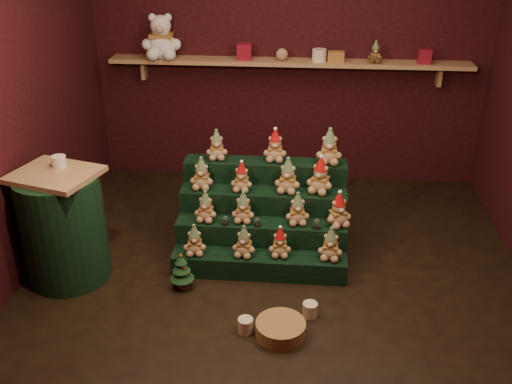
# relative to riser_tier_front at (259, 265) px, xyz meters

# --- Properties ---
(ground) EXTENTS (4.00, 4.00, 0.00)m
(ground) POSITION_rel_riser_tier_front_xyz_m (0.14, -0.04, -0.09)
(ground) COLOR black
(ground) RESTS_ON ground
(back_wall) EXTENTS (4.00, 0.10, 2.80)m
(back_wall) POSITION_rel_riser_tier_front_xyz_m (0.14, 2.01, 1.31)
(back_wall) COLOR black
(back_wall) RESTS_ON ground
(front_wall) EXTENTS (4.00, 0.10, 2.80)m
(front_wall) POSITION_rel_riser_tier_front_xyz_m (0.14, -2.09, 1.31)
(front_wall) COLOR black
(front_wall) RESTS_ON ground
(back_shelf) EXTENTS (3.60, 0.26, 0.24)m
(back_shelf) POSITION_rel_riser_tier_front_xyz_m (0.14, 1.83, 1.20)
(back_shelf) COLOR tan
(back_shelf) RESTS_ON ground
(riser_tier_front) EXTENTS (1.40, 0.22, 0.18)m
(riser_tier_front) POSITION_rel_riser_tier_front_xyz_m (0.00, 0.00, 0.00)
(riser_tier_front) COLOR black
(riser_tier_front) RESTS_ON ground
(riser_tier_midfront) EXTENTS (1.40, 0.22, 0.36)m
(riser_tier_midfront) POSITION_rel_riser_tier_front_xyz_m (0.00, 0.22, 0.09)
(riser_tier_midfront) COLOR black
(riser_tier_midfront) RESTS_ON ground
(riser_tier_midback) EXTENTS (1.40, 0.22, 0.54)m
(riser_tier_midback) POSITION_rel_riser_tier_front_xyz_m (0.00, 0.44, 0.18)
(riser_tier_midback) COLOR black
(riser_tier_midback) RESTS_ON ground
(riser_tier_back) EXTENTS (1.40, 0.22, 0.72)m
(riser_tier_back) POSITION_rel_riser_tier_front_xyz_m (0.00, 0.66, 0.27)
(riser_tier_back) COLOR black
(riser_tier_back) RESTS_ON ground
(teddy_0) EXTENTS (0.20, 0.18, 0.25)m
(teddy_0) POSITION_rel_riser_tier_front_xyz_m (-0.51, -0.02, 0.22)
(teddy_0) COLOR tan
(teddy_0) RESTS_ON riser_tier_front
(teddy_1) EXTENTS (0.21, 0.20, 0.26)m
(teddy_1) POSITION_rel_riser_tier_front_xyz_m (-0.12, -0.01, 0.22)
(teddy_1) COLOR tan
(teddy_1) RESTS_ON riser_tier_front
(teddy_2) EXTENTS (0.18, 0.16, 0.25)m
(teddy_2) POSITION_rel_riser_tier_front_xyz_m (0.17, 0.02, 0.21)
(teddy_2) COLOR tan
(teddy_2) RESTS_ON riser_tier_front
(teddy_3) EXTENTS (0.21, 0.20, 0.27)m
(teddy_3) POSITION_rel_riser_tier_front_xyz_m (0.56, 0.01, 0.23)
(teddy_3) COLOR tan
(teddy_3) RESTS_ON riser_tier_front
(teddy_4) EXTENTS (0.20, 0.19, 0.26)m
(teddy_4) POSITION_rel_riser_tier_front_xyz_m (-0.45, 0.22, 0.40)
(teddy_4) COLOR tan
(teddy_4) RESTS_ON riser_tier_midfront
(teddy_5) EXTENTS (0.19, 0.18, 0.26)m
(teddy_5) POSITION_rel_riser_tier_front_xyz_m (-0.15, 0.23, 0.40)
(teddy_5) COLOR tan
(teddy_5) RESTS_ON riser_tier_midfront
(teddy_6) EXTENTS (0.21, 0.20, 0.27)m
(teddy_6) POSITION_rel_riser_tier_front_xyz_m (0.29, 0.23, 0.40)
(teddy_6) COLOR tan
(teddy_6) RESTS_ON riser_tier_midfront
(teddy_7) EXTENTS (0.26, 0.25, 0.29)m
(teddy_7) POSITION_rel_riser_tier_front_xyz_m (0.62, 0.22, 0.41)
(teddy_7) COLOR tan
(teddy_7) RESTS_ON riser_tier_midfront
(teddy_8) EXTENTS (0.21, 0.19, 0.27)m
(teddy_8) POSITION_rel_riser_tier_front_xyz_m (-0.52, 0.45, 0.59)
(teddy_8) COLOR tan
(teddy_8) RESTS_ON riser_tier_midback
(teddy_9) EXTENTS (0.20, 0.18, 0.25)m
(teddy_9) POSITION_rel_riser_tier_front_xyz_m (-0.18, 0.43, 0.58)
(teddy_9) COLOR tan
(teddy_9) RESTS_ON riser_tier_midback
(teddy_10) EXTENTS (0.24, 0.22, 0.30)m
(teddy_10) POSITION_rel_riser_tier_front_xyz_m (0.20, 0.44, 0.60)
(teddy_10) COLOR tan
(teddy_10) RESTS_ON riser_tier_midback
(teddy_11) EXTENTS (0.28, 0.27, 0.31)m
(teddy_11) POSITION_rel_riser_tier_front_xyz_m (0.47, 0.46, 0.60)
(teddy_11) COLOR tan
(teddy_11) RESTS_ON riser_tier_midback
(teddy_12) EXTENTS (0.20, 0.19, 0.26)m
(teddy_12) POSITION_rel_riser_tier_front_xyz_m (-0.42, 0.67, 0.76)
(teddy_12) COLOR tan
(teddy_12) RESTS_ON riser_tier_back
(teddy_13) EXTENTS (0.20, 0.18, 0.28)m
(teddy_13) POSITION_rel_riser_tier_front_xyz_m (0.08, 0.68, 0.77)
(teddy_13) COLOR tan
(teddy_13) RESTS_ON riser_tier_back
(teddy_14) EXTENTS (0.22, 0.20, 0.30)m
(teddy_14) POSITION_rel_riser_tier_front_xyz_m (0.54, 0.66, 0.78)
(teddy_14) COLOR tan
(teddy_14) RESTS_ON riser_tier_back
(snow_globe_a) EXTENTS (0.06, 0.06, 0.08)m
(snow_globe_a) POSITION_rel_riser_tier_front_xyz_m (-0.29, 0.16, 0.31)
(snow_globe_a) COLOR black
(snow_globe_a) RESTS_ON riser_tier_midfront
(snow_globe_b) EXTENTS (0.06, 0.06, 0.08)m
(snow_globe_b) POSITION_rel_riser_tier_front_xyz_m (-0.03, 0.16, 0.31)
(snow_globe_b) COLOR black
(snow_globe_b) RESTS_ON riser_tier_midfront
(snow_globe_c) EXTENTS (0.07, 0.07, 0.09)m
(snow_globe_c) POSITION_rel_riser_tier_front_xyz_m (0.45, 0.16, 0.32)
(snow_globe_c) COLOR black
(snow_globe_c) RESTS_ON riser_tier_midfront
(side_table) EXTENTS (0.71, 0.64, 0.92)m
(side_table) POSITION_rel_riser_tier_front_xyz_m (-1.51, -0.15, 0.36)
(side_table) COLOR tan
(side_table) RESTS_ON ground
(table_ornament) EXTENTS (0.11, 0.11, 0.09)m
(table_ornament) POSITION_rel_riser_tier_front_xyz_m (-1.51, -0.05, 0.87)
(table_ornament) COLOR beige
(table_ornament) RESTS_ON side_table
(mini_christmas_tree) EXTENTS (0.19, 0.19, 0.32)m
(mini_christmas_tree) POSITION_rel_riser_tier_front_xyz_m (-0.58, -0.23, 0.07)
(mini_christmas_tree) COLOR #462719
(mini_christmas_tree) RESTS_ON ground
(mug_left) EXTENTS (0.11, 0.11, 0.11)m
(mug_left) POSITION_rel_riser_tier_front_xyz_m (-0.03, -0.71, -0.04)
(mug_left) COLOR beige
(mug_left) RESTS_ON ground
(mug_right) EXTENTS (0.11, 0.11, 0.11)m
(mug_right) POSITION_rel_riser_tier_front_xyz_m (0.41, -0.49, -0.04)
(mug_right) COLOR beige
(mug_right) RESTS_ON ground
(wicker_basket) EXTENTS (0.46, 0.46, 0.11)m
(wicker_basket) POSITION_rel_riser_tier_front_xyz_m (0.21, -0.73, -0.04)
(wicker_basket) COLOR #AB8145
(wicker_basket) RESTS_ON ground
(white_bear) EXTENTS (0.43, 0.39, 0.55)m
(white_bear) POSITION_rel_riser_tier_front_xyz_m (-1.13, 1.80, 1.51)
(white_bear) COLOR white
(white_bear) RESTS_ON back_shelf
(brown_bear) EXTENTS (0.15, 0.14, 0.21)m
(brown_bear) POSITION_rel_riser_tier_front_xyz_m (0.98, 1.80, 1.33)
(brown_bear) COLOR #52371B
(brown_bear) RESTS_ON back_shelf
(gift_tin_red_a) EXTENTS (0.14, 0.14, 0.16)m
(gift_tin_red_a) POSITION_rel_riser_tier_front_xyz_m (-0.30, 1.81, 1.31)
(gift_tin_red_a) COLOR maroon
(gift_tin_red_a) RESTS_ON back_shelf
(gift_tin_cream) EXTENTS (0.14, 0.14, 0.12)m
(gift_tin_cream) POSITION_rel_riser_tier_front_xyz_m (0.44, 1.81, 1.29)
(gift_tin_cream) COLOR beige
(gift_tin_cream) RESTS_ON back_shelf
(gift_tin_red_b) EXTENTS (0.12, 0.12, 0.14)m
(gift_tin_red_b) POSITION_rel_riser_tier_front_xyz_m (1.45, 1.81, 1.30)
(gift_tin_red_b) COLOR maroon
(gift_tin_red_b) RESTS_ON back_shelf
(shelf_plush_ball) EXTENTS (0.12, 0.12, 0.12)m
(shelf_plush_ball) POSITION_rel_riser_tier_front_xyz_m (0.07, 1.81, 1.29)
(shelf_plush_ball) COLOR tan
(shelf_plush_ball) RESTS_ON back_shelf
(scarf_gift_box) EXTENTS (0.16, 0.10, 0.10)m
(scarf_gift_box) POSITION_rel_riser_tier_front_xyz_m (0.60, 1.81, 1.28)
(scarf_gift_box) COLOR #D35D1D
(scarf_gift_box) RESTS_ON back_shelf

